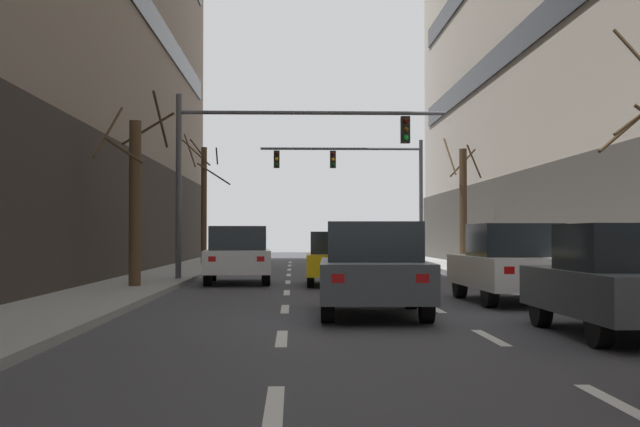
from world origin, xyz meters
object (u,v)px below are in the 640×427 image
object	(u,v)px
car_parked_2	(512,264)
traffic_signal_1	(364,175)
street_tree_1	(463,206)
pedestrian_0	(480,248)
car_driving_1	(238,255)
street_tree_3	(135,198)
traffic_signal_0	(264,152)
car_driving_2	(373,270)
taxi_driving_0	(336,259)
street_tree_0	(204,201)
car_parked_1	(622,281)

from	to	relation	value
car_parked_2	traffic_signal_1	world-z (taller)	traffic_signal_1
street_tree_1	pedestrian_0	bearing A→B (deg)	-83.85
car_driving_1	street_tree_3	bearing A→B (deg)	-124.05
car_parked_2	pedestrian_0	distance (m)	14.19
traffic_signal_0	street_tree_3	distance (m)	5.47
traffic_signal_0	street_tree_3	bearing A→B (deg)	-128.81
car_parked_2	car_driving_1	bearing A→B (deg)	129.37
car_driving_2	traffic_signal_1	world-z (taller)	traffic_signal_1
taxi_driving_0	car_driving_1	size ratio (longest dim) A/B	0.90
street_tree_0	pedestrian_0	distance (m)	14.03
car_driving_1	traffic_signal_0	world-z (taller)	traffic_signal_0
traffic_signal_1	street_tree_3	size ratio (longest dim) A/B	1.57
car_parked_1	car_parked_2	xyz separation A→B (m)	(0.00, 6.47, 0.04)
car_parked_2	traffic_signal_0	size ratio (longest dim) A/B	0.55
taxi_driving_0	car_parked_2	distance (m)	7.72
car_driving_1	traffic_signal_1	bearing A→B (deg)	71.81
taxi_driving_0	car_driving_2	xyz separation A→B (m)	(0.19, -9.89, 0.07)
street_tree_3	car_parked_1	bearing A→B (deg)	-49.99
street_tree_0	street_tree_3	world-z (taller)	street_tree_0
car_driving_2	pedestrian_0	size ratio (longest dim) A/B	3.07
car_driving_2	traffic_signal_1	xyz separation A→B (m)	(1.99, 26.58, 3.57)
street_tree_1	pedestrian_0	distance (m)	2.67
car_parked_2	pedestrian_0	bearing A→B (deg)	80.74
car_driving_2	street_tree_1	distance (m)	19.93
car_parked_1	car_driving_2	bearing A→B (deg)	133.85
taxi_driving_0	car_driving_1	world-z (taller)	taxi_driving_0
traffic_signal_0	pedestrian_0	xyz separation A→B (m)	(7.97, 5.72, -3.07)
traffic_signal_0	traffic_signal_1	size ratio (longest dim) A/B	1.06
traffic_signal_1	street_tree_1	distance (m)	8.39
traffic_signal_1	street_tree_1	bearing A→B (deg)	-65.58
street_tree_3	street_tree_1	bearing A→B (deg)	47.13
traffic_signal_0	pedestrian_0	distance (m)	10.28
car_driving_2	street_tree_0	distance (m)	25.87
traffic_signal_1	traffic_signal_0	bearing A→B (deg)	-105.92
car_parked_2	street_tree_1	size ratio (longest dim) A/B	0.88
traffic_signal_1	street_tree_0	distance (m)	7.88
traffic_signal_0	pedestrian_0	bearing A→B (deg)	35.64
car_parked_2	street_tree_3	bearing A→B (deg)	154.85
car_parked_1	street_tree_1	world-z (taller)	street_tree_1
taxi_driving_0	street_tree_1	world-z (taller)	street_tree_1
street_tree_0	street_tree_1	world-z (taller)	street_tree_0
car_driving_1	street_tree_3	size ratio (longest dim) A/B	0.94
street_tree_0	traffic_signal_1	bearing A→B (deg)	10.62
traffic_signal_0	street_tree_1	distance (m)	11.09
car_driving_1	car_parked_1	world-z (taller)	car_driving_1
taxi_driving_0	car_parked_1	xyz separation A→B (m)	(3.51, -13.35, 0.03)
taxi_driving_0	street_tree_0	size ratio (longest dim) A/B	0.69
taxi_driving_0	car_parked_2	size ratio (longest dim) A/B	0.91
car_driving_1	traffic_signal_1	distance (m)	16.87
taxi_driving_0	car_parked_1	world-z (taller)	taxi_driving_0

